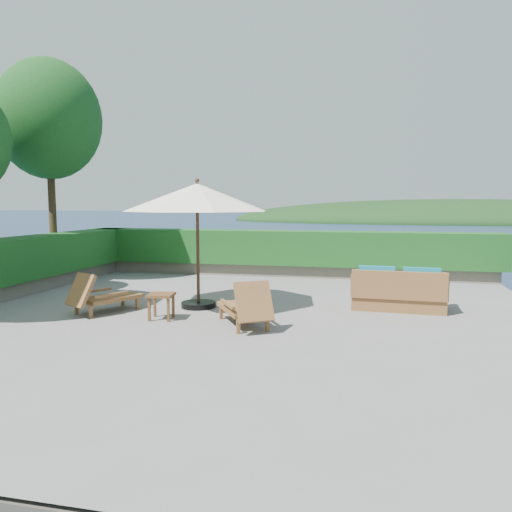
% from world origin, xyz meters
% --- Properties ---
extents(ground, '(12.00, 12.00, 0.00)m').
position_xyz_m(ground, '(0.00, 0.00, 0.00)').
color(ground, slate).
rests_on(ground, ground).
extents(foundation, '(12.00, 12.00, 3.00)m').
position_xyz_m(foundation, '(0.00, 0.00, -1.55)').
color(foundation, '#554E43').
rests_on(foundation, ocean).
extents(ocean, '(600.00, 600.00, 0.00)m').
position_xyz_m(ocean, '(0.00, 0.00, -3.00)').
color(ocean, '#152843').
rests_on(ocean, ground).
extents(offshore_island, '(126.00, 57.60, 12.60)m').
position_xyz_m(offshore_island, '(25.00, 140.00, -3.00)').
color(offshore_island, black).
rests_on(offshore_island, ocean).
extents(planter_wall_far, '(12.00, 0.60, 0.36)m').
position_xyz_m(planter_wall_far, '(0.00, 5.60, 0.18)').
color(planter_wall_far, '#6E6758').
rests_on(planter_wall_far, ground).
extents(hedge_far, '(12.40, 0.90, 1.00)m').
position_xyz_m(hedge_far, '(0.00, 5.60, 0.85)').
color(hedge_far, '#144617').
rests_on(hedge_far, planter_wall_far).
extents(tree_far, '(2.80, 2.80, 6.03)m').
position_xyz_m(tree_far, '(-6.00, 3.20, 4.40)').
color(tree_far, '#413019').
rests_on(tree_far, ground).
extents(patio_umbrella, '(3.60, 3.60, 2.67)m').
position_xyz_m(patio_umbrella, '(-0.91, 0.73, 2.26)').
color(patio_umbrella, black).
rests_on(patio_umbrella, ground).
extents(lounge_left, '(1.18, 1.54, 0.83)m').
position_xyz_m(lounge_left, '(-2.61, -0.20, 0.35)').
color(lounge_left, brown).
rests_on(lounge_left, ground).
extents(lounge_right, '(1.30, 1.59, 0.86)m').
position_xyz_m(lounge_right, '(0.44, -0.64, 0.36)').
color(lounge_right, brown).
rests_on(lounge_right, ground).
extents(side_table, '(0.52, 0.52, 0.49)m').
position_xyz_m(side_table, '(-1.23, -0.44, 0.40)').
color(side_table, brown).
rests_on(side_table, ground).
extents(wicker_loveseat, '(1.91, 1.05, 0.91)m').
position_xyz_m(wicker_loveseat, '(3.14, 1.44, 0.35)').
color(wicker_loveseat, brown).
rests_on(wicker_loveseat, ground).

